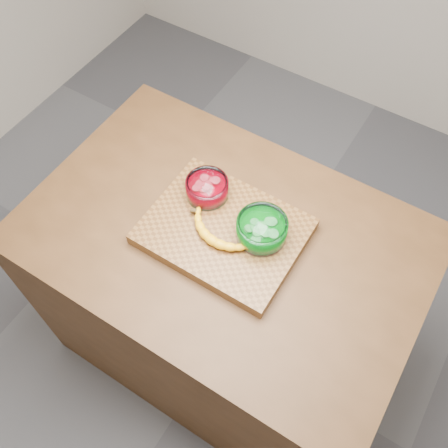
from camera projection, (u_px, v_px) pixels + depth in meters
The scene contains 6 objects.
ground at pixel (224, 340), 2.24m from camera, with size 3.50×3.50×0.00m, color #515256.
counter at pixel (224, 298), 1.86m from camera, with size 1.20×0.80×0.90m, color #4D2E17.
cutting_board at pixel (224, 231), 1.47m from camera, with size 0.45×0.35×0.04m, color brown.
bowl_red at pixel (207, 188), 1.49m from camera, with size 0.13×0.13×0.06m.
bowl_green at pixel (262, 229), 1.41m from camera, with size 0.15×0.15×0.07m.
banana at pixel (219, 233), 1.42m from camera, with size 0.24×0.12×0.03m, color #F6AF15, non-canonical shape.
Camera 1 is at (0.41, -0.66, 2.16)m, focal length 40.00 mm.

